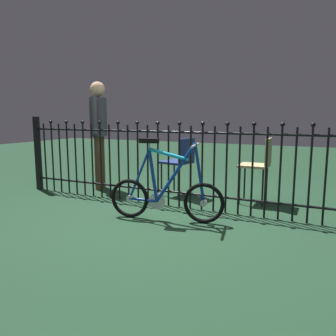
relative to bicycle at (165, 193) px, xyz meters
name	(u,v)px	position (x,y,z in m)	size (l,w,h in m)	color
ground_plane	(158,221)	(-0.07, -0.05, -0.30)	(20.00, 20.00, 0.00)	#1A3723
iron_fence	(177,162)	(-0.12, 0.55, 0.25)	(4.80, 0.07, 1.10)	black
bicycle	(165,193)	(0.00, 0.00, 0.00)	(1.24, 0.40, 0.88)	black
chair_navy	(180,160)	(-0.31, 1.10, 0.21)	(0.44, 0.44, 0.81)	black
chair_tan	(260,163)	(0.76, 1.16, 0.22)	(0.37, 0.36, 0.84)	black
person_visitor	(99,126)	(-1.60, 0.98, 0.66)	(0.28, 0.45, 1.61)	#4C3823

